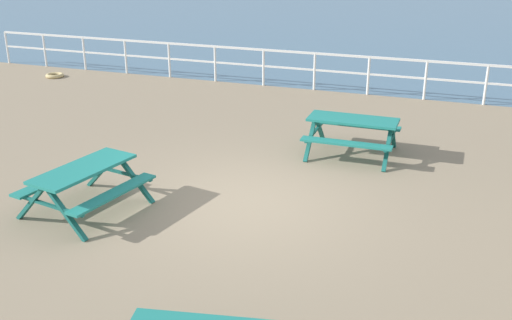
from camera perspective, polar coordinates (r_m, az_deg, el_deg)
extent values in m
cube|color=gray|center=(10.57, -1.17, -4.39)|extent=(30.00, 24.00, 0.20)
cube|color=white|center=(17.34, 8.03, 9.64)|extent=(23.00, 0.06, 0.06)
cube|color=white|center=(17.44, 7.95, 8.12)|extent=(23.00, 0.05, 0.05)
cylinder|color=white|center=(22.69, -22.18, 9.67)|extent=(0.07, 0.07, 1.05)
cylinder|color=white|center=(21.72, -19.09, 9.61)|extent=(0.07, 0.07, 1.05)
cylinder|color=white|center=(20.81, -15.71, 9.52)|extent=(0.07, 0.07, 1.05)
cylinder|color=white|center=(19.98, -12.05, 9.37)|extent=(0.07, 0.07, 1.05)
cylinder|color=white|center=(19.23, -8.08, 9.18)|extent=(0.07, 0.07, 1.05)
cylinder|color=white|center=(18.58, -3.82, 8.92)|extent=(0.07, 0.07, 1.05)
cylinder|color=white|center=(18.04, 0.71, 8.59)|extent=(0.07, 0.07, 1.05)
cylinder|color=white|center=(17.62, 5.48, 8.19)|extent=(0.07, 0.07, 1.05)
cylinder|color=white|center=(17.32, 10.44, 7.71)|extent=(0.07, 0.07, 1.05)
cylinder|color=white|center=(17.15, 15.52, 7.15)|extent=(0.07, 0.07, 1.05)
cylinder|color=white|center=(17.12, 20.65, 6.54)|extent=(0.07, 0.07, 1.05)
cube|color=#1E7A70|center=(12.57, 9.03, 3.74)|extent=(1.80, 0.70, 0.05)
cube|color=#1E7A70|center=(13.24, 9.48, 3.25)|extent=(1.80, 0.26, 0.04)
cube|color=#1E7A70|center=(12.08, 8.38, 1.55)|extent=(1.80, 0.26, 0.04)
cube|color=#165B54|center=(12.93, 12.65, 2.23)|extent=(0.08, 0.79, 0.79)
cube|color=#165B54|center=(12.22, 12.17, 1.16)|extent=(0.08, 0.79, 0.79)
cube|color=#165B54|center=(12.56, 12.43, 1.90)|extent=(0.06, 1.50, 0.04)
cube|color=#165B54|center=(13.18, 5.93, 3.01)|extent=(0.08, 0.79, 0.79)
cube|color=#165B54|center=(12.49, 5.09, 2.00)|extent=(0.08, 0.79, 0.79)
cube|color=#165B54|center=(12.82, 5.53, 2.71)|extent=(0.06, 1.50, 0.04)
cube|color=#1E7A70|center=(10.30, -15.81, -0.78)|extent=(1.04, 1.90, 0.05)
cube|color=#1E7A70|center=(10.85, -17.94, -1.62)|extent=(0.60, 1.82, 0.04)
cube|color=#1E7A70|center=(10.00, -13.16, -3.07)|extent=(0.60, 1.82, 0.04)
cube|color=#165B54|center=(11.19, -14.12, -0.91)|extent=(0.79, 0.23, 0.79)
cube|color=#165B54|center=(10.70, -11.24, -1.70)|extent=(0.79, 0.23, 0.79)
cube|color=#165B54|center=(10.93, -12.73, -1.08)|extent=(1.48, 0.35, 0.04)
cube|color=#165B54|center=(10.25, -20.18, -3.71)|extent=(0.79, 0.23, 0.79)
cube|color=#165B54|center=(9.72, -17.33, -4.74)|extent=(0.79, 0.23, 0.79)
cube|color=#165B54|center=(9.96, -18.82, -3.98)|extent=(1.48, 0.35, 0.04)
torus|color=tan|center=(20.15, -18.25, 7.50)|extent=(0.55, 0.55, 0.11)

